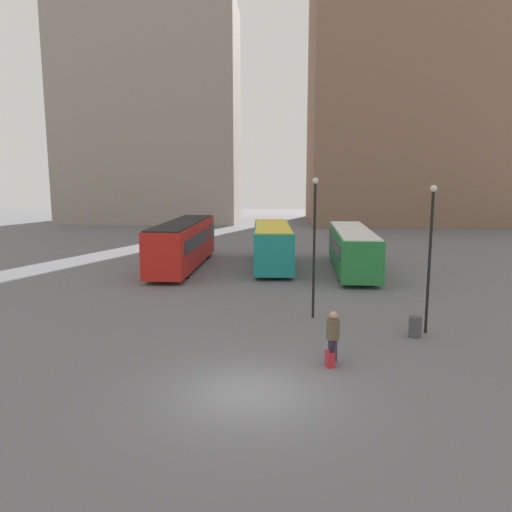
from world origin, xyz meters
The scene contains 11 objects.
ground_plane centered at (0.00, 0.00, 0.00)m, with size 160.00×160.00×0.00m, color slate.
building_block_left centered at (-16.97, 55.53, 14.56)m, with size 23.98×11.85×29.12m.
building_block_right centered at (19.59, 55.53, 21.91)m, with size 29.22×17.85×43.82m.
bus_0 centered at (-5.91, 20.52, 1.78)m, with size 2.85×12.26×3.27m.
bus_1 centered at (0.42, 20.88, 1.64)m, with size 2.94×9.89×3.02m.
bus_2 centered at (5.92, 19.80, 1.58)m, with size 2.86×11.69×2.89m.
traveler centered at (2.85, 2.73, 1.09)m, with size 0.57×0.57×1.84m.
suitcase centered at (2.71, 2.23, 0.28)m, with size 0.34×0.42×0.79m.
lamp_post_0 centered at (7.11, 6.20, 3.59)m, with size 0.28×0.28×6.16m.
lamp_post_1 centered at (2.51, 8.21, 3.74)m, with size 0.28×0.28×6.44m.
trash_bin centered at (6.51, 5.63, 0.42)m, with size 0.52×0.52×0.85m.
Camera 1 is at (0.95, -14.31, 6.61)m, focal length 35.00 mm.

